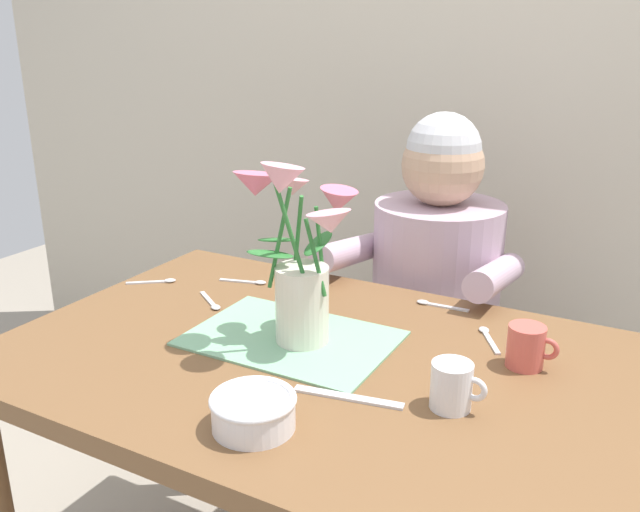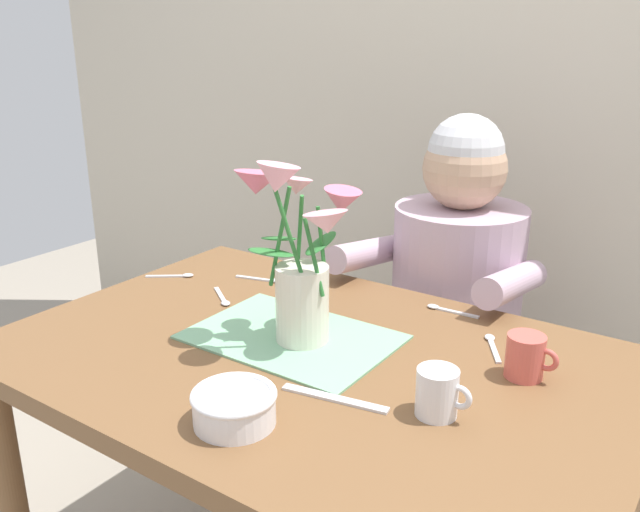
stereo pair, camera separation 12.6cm
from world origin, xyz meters
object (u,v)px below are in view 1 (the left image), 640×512
Objects in this scene: dinner_knife at (348,397)px; coffee_cup at (527,347)px; seated_person at (433,324)px; tea_cup at (452,386)px; ceramic_bowl at (253,410)px; flower_vase at (300,260)px.

coffee_cup is (0.23, 0.26, 0.04)m from dinner_knife.
dinner_knife is (0.10, -0.73, 0.18)m from seated_person.
coffee_cup is 1.00× the size of tea_cup.
seated_person is 8.35× the size of ceramic_bowl.
flower_vase reaches higher than tea_cup.
tea_cup is (0.26, -0.68, 0.22)m from seated_person.
dinner_knife is 0.17m from tea_cup.
coffee_cup reaches higher than ceramic_bowl.
ceramic_bowl is 0.72× the size of dinner_knife.
coffee_cup is at bearing -58.79° from seated_person.
dinner_knife is at bearing -86.21° from seated_person.
ceramic_bowl is at bearing -131.56° from dinner_knife.
tea_cup is (0.16, 0.06, 0.04)m from dinner_knife.
seated_person reaches higher than dinner_knife.
dinner_knife is 2.04× the size of coffee_cup.
seated_person is 12.20× the size of coffee_cup.
tea_cup is at bearing 38.82° from ceramic_bowl.
flower_vase is 0.37m from tea_cup.
dinner_knife is at bearing -160.98° from tea_cup.
seated_person is 0.76m from dinner_knife.
flower_vase reaches higher than dinner_knife.
ceramic_bowl is at bearing -73.88° from flower_vase.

